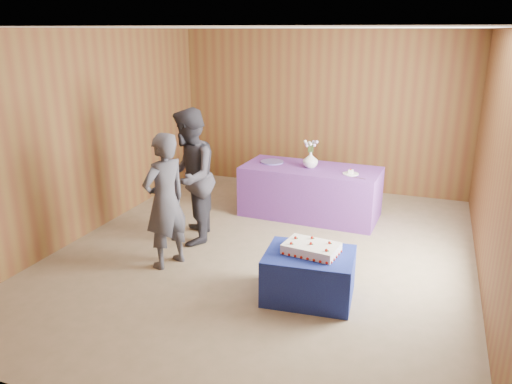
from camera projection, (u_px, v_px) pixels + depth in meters
The scene contains 13 objects.
ground at pixel (264, 253), 6.28m from camera, with size 6.00×6.00×0.00m, color gray.
room_shell at pixel (265, 110), 5.72m from camera, with size 5.04×6.04×2.72m.
cake_table at pixel (309, 275), 5.18m from camera, with size 0.90×0.70×0.50m, color navy.
serving_table at pixel (310, 192), 7.45m from camera, with size 2.00×0.90×0.75m, color #6C3491.
sheet_cake at pixel (311, 248), 5.10m from camera, with size 0.61×0.46×0.13m.
vase at pixel (310, 160), 7.29m from camera, with size 0.22×0.22×0.23m, color silver.
flower_spray at pixel (311, 143), 7.22m from camera, with size 0.21×0.21×0.16m.
platter at pixel (272, 162), 7.60m from camera, with size 0.35×0.35×0.02m, color #5D4F9F.
plate at pixel (351, 174), 6.99m from camera, with size 0.22×0.22×0.01m, color white.
cake_slice at pixel (351, 171), 6.98m from camera, with size 0.07×0.06×0.08m.
knife at pixel (357, 178), 6.82m from camera, with size 0.26×0.02×0.00m, color #B2B3B7.
guest_left at pixel (165, 201), 5.73m from camera, with size 0.58×0.38×1.60m, color #3B3B46.
guest_right at pixel (189, 177), 6.39m from camera, with size 0.86×0.67×1.76m, color #302F39.
Camera 1 is at (1.86, -5.42, 2.68)m, focal length 35.00 mm.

